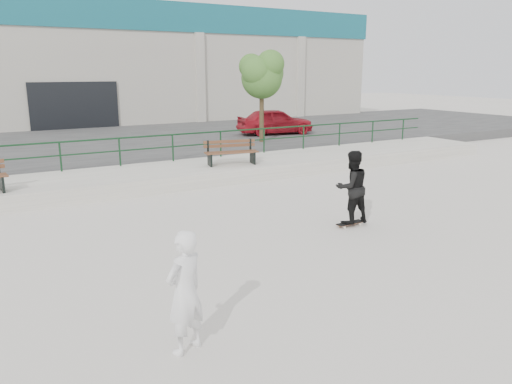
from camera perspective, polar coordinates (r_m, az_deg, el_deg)
ground at (r=9.64m, az=8.63°, el=-9.84°), size 120.00×120.00×0.00m
ledge at (r=17.64m, az=-10.92°, el=1.76°), size 30.00×3.00×0.50m
parking_strip at (r=25.72m, az=-17.27°, el=5.10°), size 60.00×14.00×0.50m
railing at (r=18.69m, az=-12.39°, el=5.45°), size 28.00×0.06×1.03m
commercial_building at (r=39.24m, az=-22.57°, el=13.79°), size 44.20×16.33×8.00m
bench_right at (r=18.14m, az=-2.88°, el=4.53°), size 2.00×0.95×0.89m
tree at (r=23.91m, az=0.71°, el=13.40°), size 2.40×2.13×4.27m
red_car at (r=26.96m, az=2.19°, el=8.09°), size 4.26×2.29×1.38m
skateboard at (r=12.85m, az=10.69°, el=-3.53°), size 0.79×0.24×0.09m
standing_skater at (r=12.61m, az=10.88°, el=0.55°), size 0.95×0.77×1.83m
seated_skater at (r=7.01m, az=-8.14°, el=-11.28°), size 0.76×0.64×1.77m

